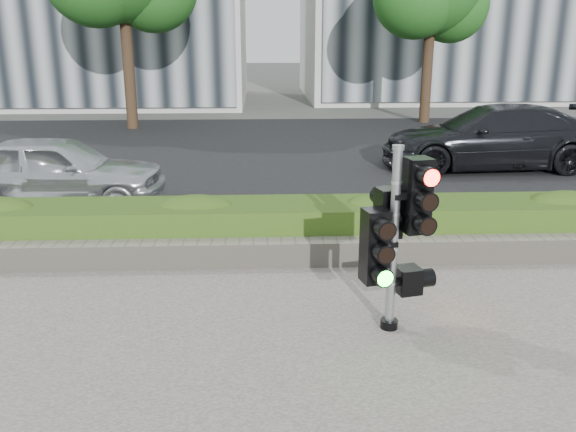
{
  "coord_description": "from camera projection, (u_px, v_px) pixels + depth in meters",
  "views": [
    {
      "loc": [
        -0.25,
        -5.85,
        3.06
      ],
      "look_at": [
        0.03,
        0.6,
        1.11
      ],
      "focal_mm": 38.0,
      "sensor_mm": 36.0,
      "label": 1
    }
  ],
  "objects": [
    {
      "name": "ground",
      "position": [
        287.0,
        332.0,
        6.49
      ],
      "size": [
        120.0,
        120.0,
        0.0
      ],
      "primitive_type": "plane",
      "color": "#51514C",
      "rests_on": "ground"
    },
    {
      "name": "stone_wall",
      "position": [
        281.0,
        252.0,
        8.25
      ],
      "size": [
        12.0,
        0.32,
        0.34
      ],
      "primitive_type": "cube",
      "color": "gray",
      "rests_on": "sidewalk"
    },
    {
      "name": "car_dark",
      "position": [
        492.0,
        137.0,
        14.05
      ],
      "size": [
        5.01,
        2.04,
        1.46
      ],
      "primitive_type": "imported",
      "rotation": [
        0.0,
        0.0,
        -1.57
      ],
      "color": "black",
      "rests_on": "road"
    },
    {
      "name": "road",
      "position": [
        271.0,
        153.0,
        16.06
      ],
      "size": [
        60.0,
        13.0,
        0.02
      ],
      "primitive_type": "cube",
      "color": "black",
      "rests_on": "ground"
    },
    {
      "name": "traffic_signal",
      "position": [
        395.0,
        230.0,
        6.23
      ],
      "size": [
        0.71,
        0.59,
        1.97
      ],
      "rotation": [
        0.0,
        0.0,
        0.23
      ],
      "color": "black",
      "rests_on": "sidewalk"
    },
    {
      "name": "hedge",
      "position": [
        280.0,
        226.0,
        8.83
      ],
      "size": [
        12.0,
        1.0,
        0.68
      ],
      "primitive_type": "cube",
      "color": "olive",
      "rests_on": "sidewalk"
    },
    {
      "name": "car_silver",
      "position": [
        57.0,
        171.0,
        10.96
      ],
      "size": [
        3.85,
        1.62,
        1.3
      ],
      "primitive_type": "imported",
      "rotation": [
        0.0,
        0.0,
        1.55
      ],
      "color": "silver",
      "rests_on": "road"
    },
    {
      "name": "curb",
      "position": [
        279.0,
        233.0,
        9.49
      ],
      "size": [
        60.0,
        0.25,
        0.12
      ],
      "primitive_type": "cube",
      "color": "gray",
      "rests_on": "ground"
    }
  ]
}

